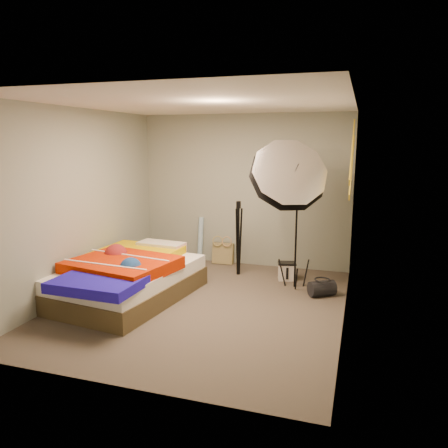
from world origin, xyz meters
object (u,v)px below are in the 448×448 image
at_px(wrapping_roll, 200,240).
at_px(camera_tripod, 238,233).
at_px(bed, 127,277).
at_px(tote_bag, 223,253).
at_px(photo_umbrella, 287,177).
at_px(duffel_bag, 322,288).
at_px(camera_case, 287,272).

bearing_deg(wrapping_roll, camera_tripod, -32.03).
height_order(wrapping_roll, bed, wrapping_roll).
relative_size(tote_bag, photo_umbrella, 0.16).
height_order(duffel_bag, camera_tripod, camera_tripod).
bearing_deg(bed, wrapping_roll, 81.48).
bearing_deg(bed, photo_umbrella, 25.93).
xyz_separation_m(photo_umbrella, camera_tripod, (-0.82, 0.51, -0.92)).
relative_size(camera_case, bed, 0.11).
height_order(camera_case, bed, bed).
bearing_deg(bed, camera_tripod, 52.44).
bearing_deg(photo_umbrella, camera_tripod, 147.93).
height_order(wrapping_roll, duffel_bag, wrapping_roll).
height_order(wrapping_roll, camera_tripod, camera_tripod).
bearing_deg(camera_case, photo_umbrella, -98.44).
height_order(tote_bag, camera_tripod, camera_tripod).
distance_m(photo_umbrella, camera_tripod, 1.33).
relative_size(tote_bag, duffel_bag, 1.03).
height_order(tote_bag, bed, bed).
relative_size(tote_bag, bed, 0.16).
bearing_deg(duffel_bag, wrapping_roll, 120.11).
distance_m(tote_bag, photo_umbrella, 2.14).
bearing_deg(tote_bag, camera_tripod, -53.47).
relative_size(wrapping_roll, bed, 0.35).
distance_m(camera_case, duffel_bag, 0.80).
height_order(duffel_bag, photo_umbrella, photo_umbrella).
distance_m(duffel_bag, bed, 2.62).
distance_m(tote_bag, duffel_bag, 2.08).
distance_m(bed, camera_tripod, 1.88).
bearing_deg(camera_case, wrapping_roll, 146.58).
relative_size(wrapping_roll, duffel_bag, 2.24).
bearing_deg(bed, duffel_bag, 19.31).
relative_size(tote_bag, camera_case, 1.43).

